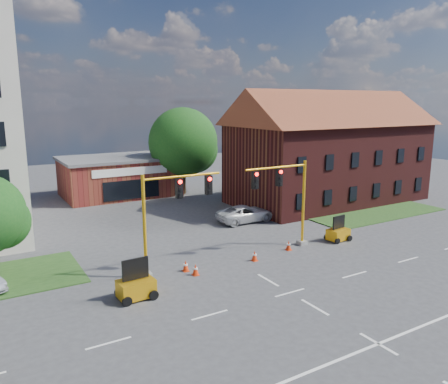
% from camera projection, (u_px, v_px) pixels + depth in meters
% --- Properties ---
extents(ground, '(120.00, 120.00, 0.00)m').
position_uv_depth(ground, '(290.00, 293.00, 23.87)').
color(ground, '#414143').
rests_on(ground, ground).
extents(grass_verge_ne, '(14.00, 4.00, 0.08)m').
position_uv_depth(grass_verge_ne, '(380.00, 214.00, 40.44)').
color(grass_verge_ne, '#22481B').
rests_on(grass_verge_ne, ground).
extents(lane_markings, '(60.00, 36.00, 0.01)m').
position_uv_depth(lane_markings, '(329.00, 315.00, 21.34)').
color(lane_markings, white).
rests_on(lane_markings, ground).
extents(brick_shop, '(12.40, 8.40, 4.30)m').
position_uv_depth(brick_shop, '(119.00, 176.00, 48.69)').
color(brick_shop, maroon).
rests_on(brick_shop, ground).
extents(townhouse_row, '(21.00, 11.00, 11.50)m').
position_uv_depth(townhouse_row, '(329.00, 144.00, 45.15)').
color(townhouse_row, '#4B1716').
rests_on(townhouse_row, ground).
extents(tree_large, '(8.08, 7.70, 9.70)m').
position_uv_depth(tree_large, '(186.00, 144.00, 48.99)').
color(tree_large, '#342213').
rests_on(tree_large, ground).
extents(signal_mast_west, '(5.30, 0.60, 6.20)m').
position_uv_depth(signal_mast_west, '(170.00, 210.00, 25.96)').
color(signal_mast_west, gray).
rests_on(signal_mast_west, ground).
extents(signal_mast_east, '(5.30, 0.60, 6.20)m').
position_uv_depth(signal_mast_east, '(286.00, 195.00, 30.31)').
color(signal_mast_east, gray).
rests_on(signal_mast_east, ground).
extents(trailer_west, '(1.92, 1.33, 2.12)m').
position_uv_depth(trailer_west, '(136.00, 286.00, 23.08)').
color(trailer_west, '#FFB215').
rests_on(trailer_west, ground).
extents(trailer_east, '(1.72, 1.24, 1.84)m').
position_uv_depth(trailer_east, '(338.00, 233.00, 32.77)').
color(trailer_east, '#FFB215').
rests_on(trailer_east, ground).
extents(cone_a, '(0.40, 0.40, 0.70)m').
position_uv_depth(cone_a, '(196.00, 270.00, 26.24)').
color(cone_a, red).
rests_on(cone_a, ground).
extents(cone_b, '(0.40, 0.40, 0.70)m').
position_uv_depth(cone_b, '(186.00, 266.00, 26.85)').
color(cone_b, red).
rests_on(cone_b, ground).
extents(cone_c, '(0.40, 0.40, 0.70)m').
position_uv_depth(cone_c, '(255.00, 256.00, 28.63)').
color(cone_c, red).
rests_on(cone_c, ground).
extents(cone_d, '(0.40, 0.40, 0.70)m').
position_uv_depth(cone_d, '(289.00, 245.00, 30.70)').
color(cone_d, red).
rests_on(cone_d, ground).
extents(pickup_white, '(5.17, 2.42, 1.43)m').
position_uv_depth(pickup_white, '(246.00, 214.00, 37.98)').
color(pickup_white, white).
rests_on(pickup_white, ground).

